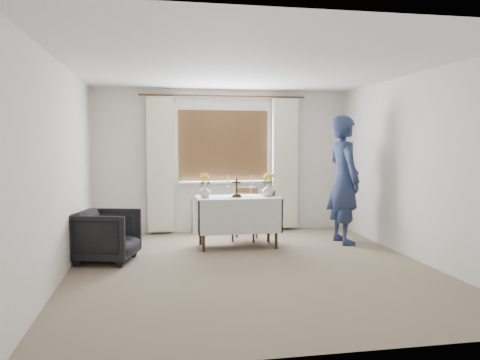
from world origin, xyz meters
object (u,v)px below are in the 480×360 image
flower_vase_left (205,191)px  flower_vase_right (268,190)px  altar_table (238,222)px  wooden_chair (245,214)px  armchair (107,236)px  person (344,180)px  wooden_cross (236,187)px

flower_vase_left → flower_vase_right: (0.95, -0.05, 0.00)m
altar_table → wooden_chair: wooden_chair is taller
armchair → person: (3.54, 0.55, 0.65)m
person → flower_vase_right: 1.23m
wooden_cross → flower_vase_right: size_ratio=1.60×
person → wooden_cross: size_ratio=6.72×
armchair → flower_vase_right: (2.31, 0.54, 0.51)m
wooden_chair → flower_vase_left: (-0.69, -0.45, 0.43)m
armchair → flower_vase_right: size_ratio=4.06×
person → wooden_chair: bearing=67.5°
wooden_chair → flower_vase_right: (0.26, -0.50, 0.43)m
altar_table → armchair: (-1.85, -0.56, -0.04)m
flower_vase_left → person: bearing=-1.0°
altar_table → flower_vase_left: bearing=176.6°
armchair → flower_vase_right: 2.43m
person → flower_vase_left: 2.18m
wooden_chair → flower_vase_left: 0.93m
altar_table → person: bearing=-0.3°
wooden_chair → wooden_cross: 0.74m
person → altar_table: bearing=85.3°
wooden_chair → wooden_cross: bearing=-93.1°
wooden_chair → wooden_cross: wooden_cross is taller
flower_vase_right → armchair: bearing=-166.9°
armchair → wooden_cross: size_ratio=2.54×
wooden_chair → flower_vase_left: size_ratio=4.60×
altar_table → wooden_cross: 0.53m
armchair → person: 3.64m
flower_vase_left → armchair: bearing=-156.6°
wooden_cross → flower_vase_left: (-0.46, 0.07, -0.06)m
altar_table → flower_vase_right: flower_vase_right is taller
wooden_cross → flower_vase_right: (0.48, 0.02, -0.06)m
wooden_cross → flower_vase_right: 0.49m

